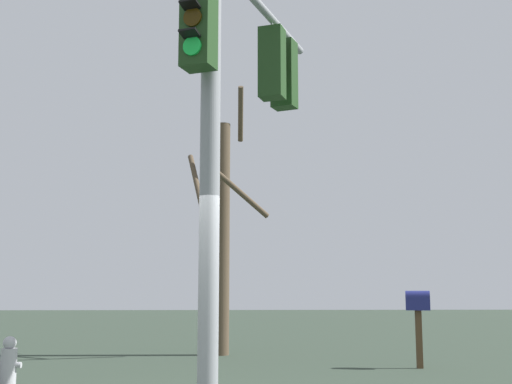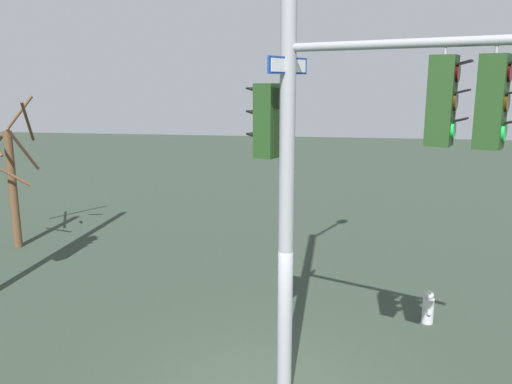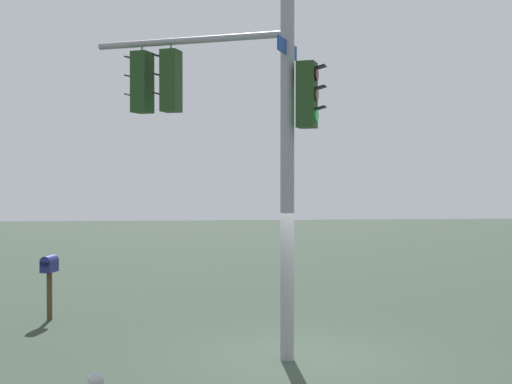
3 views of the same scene
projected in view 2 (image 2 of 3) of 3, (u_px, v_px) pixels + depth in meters
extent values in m
cylinder|color=gray|center=(287.00, 118.00, 7.59)|extent=(0.24, 0.24, 9.08)
cylinder|color=gray|center=(416.00, 43.00, 6.45)|extent=(1.54, 3.35, 0.12)
cube|color=#1E3D19|center=(442.00, 101.00, 6.41)|extent=(0.44, 0.41, 1.10)
cylinder|color=#2F0403|center=(458.00, 73.00, 6.26)|extent=(0.22, 0.11, 0.22)
cube|color=black|center=(465.00, 62.00, 6.20)|extent=(0.25, 0.22, 0.06)
cylinder|color=#352504|center=(456.00, 101.00, 6.33)|extent=(0.22, 0.11, 0.22)
cube|color=black|center=(463.00, 91.00, 6.27)|extent=(0.25, 0.22, 0.06)
cylinder|color=#19D147|center=(453.00, 129.00, 6.40)|extent=(0.22, 0.11, 0.22)
cube|color=black|center=(461.00, 120.00, 6.34)|extent=(0.25, 0.22, 0.06)
cylinder|color=gray|center=(445.00, 49.00, 6.28)|extent=(0.04, 0.04, 0.15)
cube|color=#1E3D19|center=(492.00, 102.00, 6.12)|extent=(0.46, 0.43, 1.10)
cylinder|color=#2F0403|center=(510.00, 72.00, 5.95)|extent=(0.21, 0.12, 0.22)
cylinder|color=#352504|center=(507.00, 102.00, 6.02)|extent=(0.21, 0.12, 0.22)
cylinder|color=#19D147|center=(504.00, 132.00, 6.10)|extent=(0.21, 0.12, 0.22)
cube|color=black|center=(512.00, 122.00, 6.03)|extent=(0.26, 0.24, 0.06)
cylinder|color=gray|center=(497.00, 47.00, 5.98)|extent=(0.04, 0.04, 0.15)
cube|color=#1E3D19|center=(268.00, 121.00, 7.78)|extent=(0.45, 0.41, 1.10)
cylinder|color=#2F0403|center=(258.00, 98.00, 7.79)|extent=(0.21, 0.11, 0.22)
cube|color=black|center=(254.00, 89.00, 7.80)|extent=(0.25, 0.23, 0.06)
cylinder|color=#352504|center=(258.00, 120.00, 7.86)|extent=(0.21, 0.11, 0.22)
cube|color=black|center=(254.00, 112.00, 7.87)|extent=(0.25, 0.23, 0.06)
cylinder|color=#19D147|center=(258.00, 143.00, 7.93)|extent=(0.21, 0.11, 0.22)
cube|color=black|center=(254.00, 135.00, 7.94)|extent=(0.25, 0.23, 0.06)
cube|color=navy|center=(288.00, 66.00, 7.43)|extent=(1.02, 0.47, 0.24)
cube|color=white|center=(289.00, 66.00, 7.42)|extent=(0.92, 0.41, 0.18)
cylinder|color=#B2B2B7|center=(428.00, 311.00, 11.07)|extent=(0.24, 0.24, 0.55)
sphere|color=#B2B2B7|center=(429.00, 295.00, 11.00)|extent=(0.20, 0.20, 0.20)
cylinder|color=#B2B2B7|center=(429.00, 312.00, 10.93)|extent=(0.10, 0.09, 0.09)
cylinder|color=#B2B2B7|center=(427.00, 307.00, 11.20)|extent=(0.10, 0.09, 0.09)
cylinder|color=brown|center=(13.00, 190.00, 15.81)|extent=(0.25, 0.25, 3.61)
cylinder|color=brown|center=(23.00, 150.00, 15.37)|extent=(1.14, 0.29, 1.38)
cylinder|color=brown|center=(11.00, 124.00, 16.03)|extent=(0.61, 1.32, 1.73)
cylinder|color=brown|center=(28.00, 122.00, 15.50)|extent=(1.19, 0.53, 1.27)
cylinder|color=brown|center=(8.00, 173.00, 15.11)|extent=(0.60, 1.17, 0.88)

